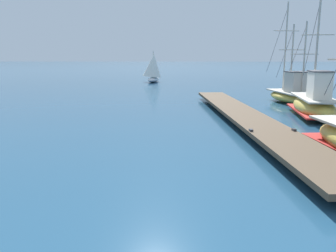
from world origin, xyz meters
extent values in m
cube|color=brown|center=(5.71, 17.63, 0.37)|extent=(3.27, 20.10, 0.16)
cylinder|color=#3D3023|center=(6.08, 12.64, 0.15)|extent=(0.36, 0.36, 0.29)
cylinder|color=#3D3023|center=(5.71, 17.63, 0.15)|extent=(0.36, 0.36, 0.29)
cylinder|color=#3D3023|center=(5.35, 22.62, 0.15)|extent=(0.36, 0.36, 0.29)
cylinder|color=#3D3023|center=(4.98, 27.61, 0.15)|extent=(0.36, 0.36, 0.29)
cube|color=#333338|center=(5.21, 13.58, 0.49)|extent=(0.13, 0.21, 0.08)
cube|color=#333338|center=(6.81, 13.69, 0.49)|extent=(0.13, 0.21, 0.08)
ellipsoid|color=gold|center=(9.69, 19.57, 0.52)|extent=(2.45, 5.54, 1.04)
cube|color=#B2AD9E|center=(9.69, 19.57, 1.00)|extent=(2.17, 4.99, 0.08)
cube|color=#B21E19|center=(9.69, 19.57, 0.29)|extent=(2.45, 5.44, 0.08)
cube|color=silver|center=(9.59, 18.77, 1.71)|extent=(1.06, 1.61, 1.33)
cube|color=#3D3D42|center=(9.59, 18.77, 2.40)|extent=(1.14, 1.74, 0.06)
cylinder|color=#B2ADA3|center=(9.72, 19.84, 3.64)|extent=(0.11, 0.11, 5.19)
cylinder|color=#B2ADA3|center=(9.72, 19.84, 4.22)|extent=(1.61, 0.26, 0.06)
cylinder|color=#333338|center=(9.89, 21.23, 3.90)|extent=(0.36, 2.68, 3.84)
ellipsoid|color=gold|center=(10.28, 25.27, 0.38)|extent=(2.77, 5.12, 0.77)
cube|color=#B2AD9E|center=(10.28, 25.27, 0.73)|extent=(2.45, 4.60, 0.08)
cube|color=#B7B2A8|center=(10.38, 24.55, 1.43)|extent=(1.37, 1.51, 1.33)
cube|color=#3D3D42|center=(10.38, 24.55, 2.12)|extent=(1.48, 1.64, 0.06)
cylinder|color=#B2ADA3|center=(10.24, 25.51, 2.99)|extent=(0.11, 0.11, 4.46)
cylinder|color=#B2ADA3|center=(10.24, 25.51, 3.55)|extent=(1.86, 0.33, 0.06)
cylinder|color=#333338|center=(10.07, 26.70, 3.22)|extent=(0.36, 2.30, 3.30)
cylinder|color=#B2ADA3|center=(10.08, 26.59, 3.79)|extent=(0.11, 0.11, 6.05)
cylinder|color=#B2ADA3|center=(10.08, 26.59, 4.87)|extent=(1.86, 0.33, 0.06)
cylinder|color=#333338|center=(9.84, 28.21, 4.10)|extent=(0.48, 3.12, 4.48)
cylinder|color=#B2ADA3|center=(10.49, 23.82, 3.02)|extent=(0.11, 0.11, 4.50)
cylinder|color=#B2ADA3|center=(10.49, 23.82, 3.26)|extent=(1.86, 0.33, 0.06)
cylinder|color=#333338|center=(10.31, 25.02, 3.24)|extent=(0.37, 2.32, 3.33)
ellipsoid|color=silver|center=(-0.51, 44.50, 0.30)|extent=(1.56, 4.53, 0.60)
cylinder|color=#B2ADA3|center=(-0.50, 44.60, 2.17)|extent=(0.08, 0.08, 3.14)
cone|color=silver|center=(-0.54, 44.25, 2.01)|extent=(2.71, 2.47, 2.89)
camera|label=1|loc=(2.54, 0.83, 3.16)|focal=37.91mm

